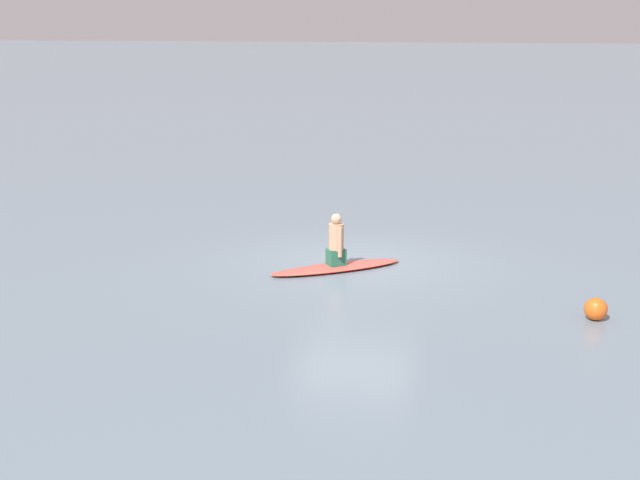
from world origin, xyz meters
The scene contains 4 objects.
ground_plane centered at (0.00, 0.00, 0.00)m, with size 400.00×400.00×0.00m, color slate.
surfboard centered at (0.27, 0.54, 0.06)m, with size 2.88×0.65×0.11m, color #D84C3F.
person_paddler centered at (0.27, 0.54, 0.59)m, with size 0.45×0.44×1.06m.
buoy_marker centered at (-4.70, 2.56, 0.20)m, with size 0.40×0.40×0.40m, color #E55919.
Camera 1 is at (-3.49, 17.56, 4.94)m, focal length 49.66 mm.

